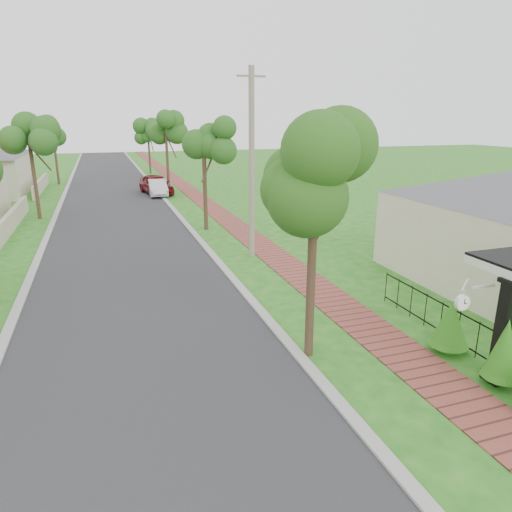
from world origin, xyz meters
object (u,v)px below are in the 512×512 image
utility_pole (252,165)px  parked_car_white (158,188)px  porch_post (503,337)px  near_tree (315,179)px  station_clock (464,301)px  parked_car_red (156,184)px

utility_pole → parked_car_white: bearing=96.0°
porch_post → near_tree: (-3.62, 2.50, 3.40)m
porch_post → utility_pole: 11.93m
near_tree → utility_pole: size_ratio=0.72×
near_tree → station_clock: (2.77, -2.10, -2.57)m
porch_post → utility_pole: utility_pole is taller
near_tree → utility_pole: bearing=81.2°
parked_car_white → near_tree: near_tree is taller
parked_car_white → utility_pole: bearing=-82.1°
porch_post → near_tree: bearing=145.3°
utility_pole → parked_car_red: bearing=95.7°
parked_car_white → near_tree: (0.53, -26.93, 3.89)m
porch_post → parked_car_white: bearing=98.0°
porch_post → parked_car_white: porch_post is taller
utility_pole → station_clock: size_ratio=7.55×
near_tree → parked_car_white: bearing=91.1°
parked_car_white → parked_car_red: bearing=91.9°
parked_car_red → parked_car_white: 0.94m
parked_car_red → station_clock: station_clock is taller
parked_car_red → utility_pole: size_ratio=0.58×
porch_post → near_tree: size_ratio=0.44×
porch_post → near_tree: 5.56m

